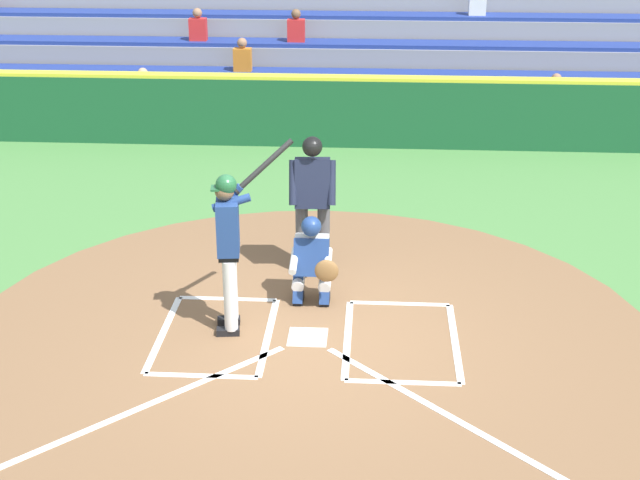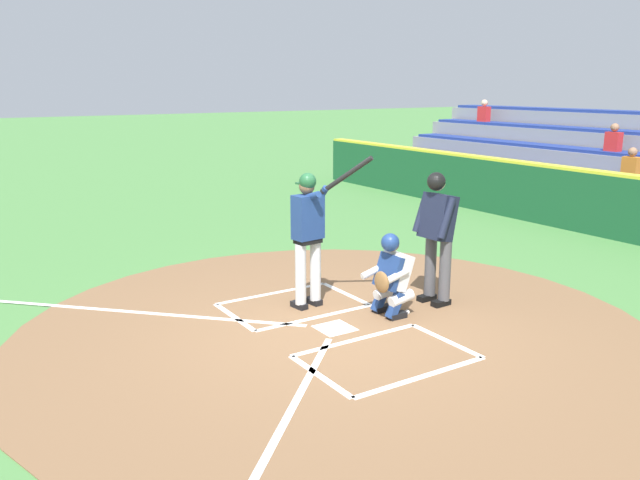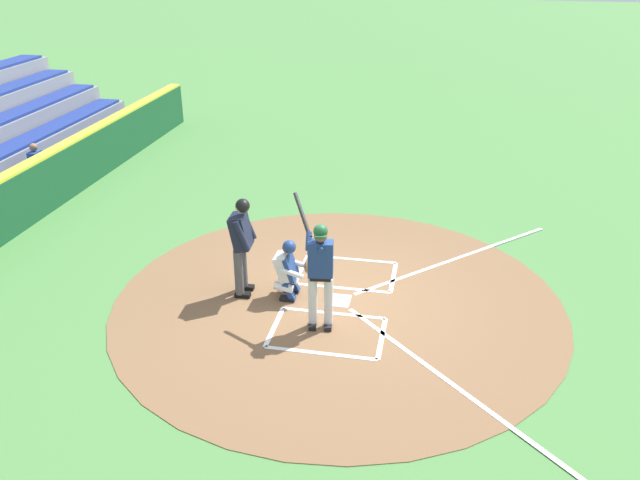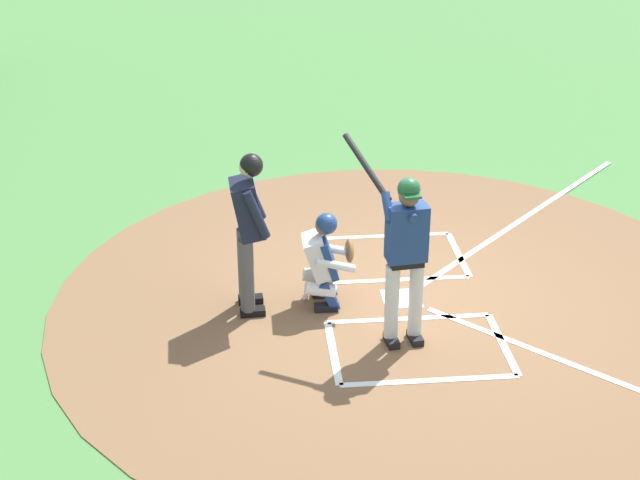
% 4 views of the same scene
% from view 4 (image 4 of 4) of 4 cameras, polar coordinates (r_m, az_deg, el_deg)
% --- Properties ---
extents(ground_plane, '(120.00, 120.00, 0.00)m').
position_cam_4_polar(ground_plane, '(10.92, 4.93, -3.60)').
color(ground_plane, '#4C8442').
extents(dirt_circle, '(8.00, 8.00, 0.01)m').
position_cam_4_polar(dirt_circle, '(10.92, 4.93, -3.57)').
color(dirt_circle, brown).
rests_on(dirt_circle, ground).
extents(home_plate_and_chalk, '(7.93, 4.91, 0.01)m').
position_cam_4_polar(home_plate_and_chalk, '(11.09, 9.42, -3.29)').
color(home_plate_and_chalk, white).
rests_on(home_plate_and_chalk, dirt_circle).
extents(batter, '(0.89, 0.81, 2.13)m').
position_cam_4_polar(batter, '(9.62, 5.13, -0.52)').
color(batter, silver).
rests_on(batter, ground).
extents(catcher, '(0.59, 0.60, 1.13)m').
position_cam_4_polar(catcher, '(10.52, 0.29, -1.06)').
color(catcher, black).
rests_on(catcher, ground).
extents(plate_umpire, '(0.59, 0.43, 1.86)m').
position_cam_4_polar(plate_umpire, '(10.22, -4.35, 1.03)').
color(plate_umpire, '#4C4C51').
rests_on(plate_umpire, ground).
extents(baseball, '(0.07, 0.07, 0.07)m').
position_cam_4_polar(baseball, '(10.85, -0.91, -3.48)').
color(baseball, white).
rests_on(baseball, ground).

